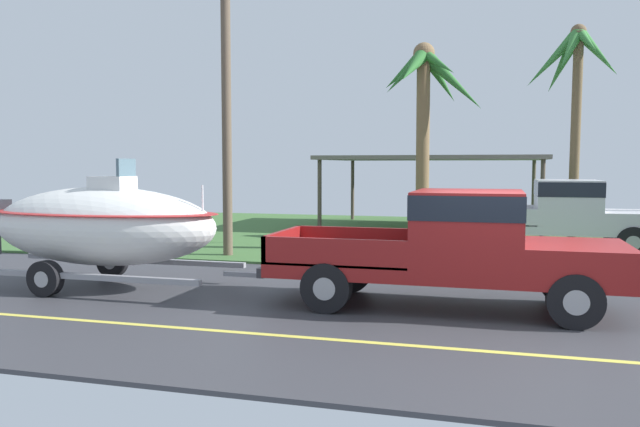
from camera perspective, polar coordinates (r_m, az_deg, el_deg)
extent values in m
cube|color=#38383D|center=(10.14, 16.63, -9.28)|extent=(36.00, 8.00, 0.06)
cube|color=#3D6633|center=(20.99, 16.16, -2.19)|extent=(36.00, 14.00, 0.11)
cube|color=#DBCC4C|center=(8.39, 16.83, -11.93)|extent=(34.20, 0.12, 0.01)
cube|color=maroon|center=(10.60, 10.98, -4.95)|extent=(5.61, 1.94, 0.22)
cube|color=maroon|center=(10.59, 21.98, -3.56)|extent=(1.57, 1.94, 0.38)
cube|color=maroon|center=(10.48, 13.18, -1.22)|extent=(1.68, 1.94, 1.18)
cube|color=black|center=(10.45, 13.21, 0.74)|extent=(1.70, 1.96, 0.38)
cube|color=#621111|center=(10.83, 2.37, -3.98)|extent=(2.35, 1.94, 0.04)
cube|color=maroon|center=(11.70, 3.42, -2.34)|extent=(2.35, 0.08, 0.45)
cube|color=maroon|center=(9.91, 1.13, -3.56)|extent=(2.35, 0.08, 0.45)
cube|color=maroon|center=(11.11, -3.35, -2.70)|extent=(0.08, 1.94, 0.45)
cube|color=#333338|center=(11.20, -3.83, -4.69)|extent=(0.12, 1.74, 0.16)
sphere|color=#B2B2B7|center=(11.24, -4.41, -4.40)|extent=(0.10, 0.10, 0.10)
cylinder|color=black|center=(11.50, 21.05, -5.59)|extent=(0.80, 0.28, 0.80)
cylinder|color=#9E9EA3|center=(11.50, 21.05, -5.59)|extent=(0.36, 0.29, 0.36)
cylinder|color=black|center=(9.82, 21.98, -7.29)|extent=(0.80, 0.28, 0.80)
cylinder|color=#9E9EA3|center=(9.82, 21.98, -7.29)|extent=(0.36, 0.29, 0.36)
cylinder|color=black|center=(11.73, 2.77, -5.11)|extent=(0.80, 0.28, 0.80)
cylinder|color=#9E9EA3|center=(11.73, 2.77, -5.11)|extent=(0.36, 0.29, 0.36)
cylinder|color=black|center=(10.10, 0.58, -6.66)|extent=(0.80, 0.28, 0.80)
cylinder|color=#9E9EA3|center=(10.10, 0.58, -6.66)|extent=(0.36, 0.29, 0.36)
cube|color=gray|center=(11.43, -6.53, -5.48)|extent=(0.90, 0.10, 0.08)
cube|color=gray|center=(13.62, -16.57, -4.05)|extent=(5.00, 0.12, 0.10)
cube|color=gray|center=(12.07, -21.45, -5.24)|extent=(5.00, 0.12, 0.10)
cylinder|color=black|center=(13.95, -18.17, -4.14)|extent=(0.64, 0.22, 0.64)
cylinder|color=#9E9EA3|center=(13.95, -18.17, -4.14)|extent=(0.29, 0.23, 0.29)
cylinder|color=black|center=(12.34, -23.47, -5.38)|extent=(0.64, 0.22, 0.64)
cylinder|color=#9E9EA3|center=(12.34, -23.47, -5.38)|extent=(0.29, 0.23, 0.29)
ellipsoid|color=white|center=(12.74, -18.95, -1.07)|extent=(4.63, 1.92, 1.49)
ellipsoid|color=#B22626|center=(12.71, -18.97, 0.10)|extent=(4.73, 1.96, 0.12)
cube|color=silver|center=(12.56, -18.15, 1.72)|extent=(0.70, 0.60, 0.65)
cube|color=slate|center=(12.39, -17.04, 3.91)|extent=(0.06, 0.56, 0.36)
cylinder|color=silver|center=(11.64, -10.53, 1.30)|extent=(0.04, 0.04, 0.50)
cube|color=silver|center=(18.30, 20.11, -1.23)|extent=(5.32, 2.00, 0.22)
cube|color=silver|center=(18.52, 26.05, -0.41)|extent=(1.49, 2.00, 0.38)
cube|color=silver|center=(18.28, 21.33, 0.96)|extent=(1.60, 2.00, 1.19)
cube|color=black|center=(18.26, 21.37, 2.11)|extent=(1.62, 2.02, 0.38)
cube|color=gray|center=(18.23, 15.29, -0.72)|extent=(2.23, 2.00, 0.04)
cube|color=silver|center=(19.17, 15.32, 0.13)|extent=(2.23, 0.08, 0.45)
cube|color=silver|center=(17.26, 15.28, -0.32)|extent=(2.23, 0.08, 0.45)
cube|color=silver|center=(18.25, 11.92, -0.01)|extent=(0.08, 2.00, 0.45)
cube|color=#333338|center=(18.29, 11.59, -1.24)|extent=(0.12, 1.80, 0.16)
sphere|color=#B2B2B7|center=(18.30, 11.21, -1.07)|extent=(0.10, 0.10, 0.10)
cylinder|color=black|center=(19.43, 25.31, -1.75)|extent=(0.80, 0.28, 0.80)
cylinder|color=#9E9EA3|center=(19.43, 25.31, -1.75)|extent=(0.36, 0.29, 0.36)
cylinder|color=black|center=(17.69, 26.27, -2.35)|extent=(0.80, 0.28, 0.80)
cylinder|color=#9E9EA3|center=(17.69, 26.27, -2.35)|extent=(0.36, 0.29, 0.36)
cylinder|color=black|center=(19.15, 14.95, -1.56)|extent=(0.80, 0.28, 0.80)
cylinder|color=#9E9EA3|center=(19.15, 14.95, -1.56)|extent=(0.36, 0.29, 0.36)
cylinder|color=black|center=(17.38, 14.87, -2.15)|extent=(0.80, 0.28, 0.80)
cylinder|color=#9E9EA3|center=(17.38, 14.87, -2.15)|extent=(0.36, 0.29, 0.36)
cylinder|color=#4C4238|center=(25.92, 18.65, 1.78)|extent=(0.14, 0.14, 2.52)
cylinder|color=#4C4238|center=(20.84, 19.36, 1.18)|extent=(0.14, 0.14, 2.52)
cylinder|color=#4C4238|center=(26.54, 2.95, 2.06)|extent=(0.14, 0.14, 2.52)
cylinder|color=#4C4238|center=(21.60, -0.04, 1.53)|extent=(0.14, 0.14, 2.52)
cube|color=#6B665B|center=(23.43, 10.21, 4.93)|extent=(7.69, 5.60, 0.14)
cylinder|color=brown|center=(20.67, 21.98, 6.31)|extent=(0.29, 0.61, 6.29)
cone|color=#387A38|center=(21.02, 23.45, 13.35)|extent=(1.17, 0.39, 1.28)
cone|color=#387A38|center=(21.57, 23.76, 13.00)|extent=(1.67, 1.54, 1.45)
cone|color=#387A38|center=(21.49, 22.04, 12.63)|extent=(0.39, 1.48, 1.71)
cone|color=#387A38|center=(21.31, 21.00, 12.53)|extent=(1.30, 1.47, 1.90)
cone|color=#387A38|center=(21.04, 20.15, 12.85)|extent=(1.78, 0.86, 1.77)
cone|color=#387A38|center=(20.79, 20.74, 13.41)|extent=(1.31, 0.50, 1.37)
cone|color=#387A38|center=(20.33, 21.56, 13.55)|extent=(1.04, 1.57, 1.50)
cone|color=#387A38|center=(20.41, 22.89, 14.12)|extent=(0.72, 1.42, 1.04)
cone|color=#387A38|center=(20.72, 23.48, 13.42)|extent=(1.31, 1.02, 1.39)
sphere|color=brown|center=(21.03, 22.23, 14.89)|extent=(0.46, 0.46, 0.46)
cylinder|color=brown|center=(17.11, 9.22, 5.32)|extent=(0.35, 0.43, 5.27)
cone|color=#2D6B2D|center=(17.20, 11.82, 11.60)|extent=(1.77, 0.42, 1.75)
cone|color=#2D6B2D|center=(17.84, 10.72, 11.87)|extent=(1.14, 1.60, 1.43)
cone|color=#2D6B2D|center=(17.78, 9.29, 11.55)|extent=(0.59, 1.45, 1.65)
cone|color=#2D6B2D|center=(17.58, 7.60, 12.57)|extent=(1.42, 0.87, 1.13)
cone|color=#2D6B2D|center=(17.12, 7.68, 12.41)|extent=(1.22, 0.80, 1.25)
cone|color=#2D6B2D|center=(16.69, 8.41, 12.98)|extent=(0.84, 1.61, 1.20)
cone|color=#2D6B2D|center=(16.78, 10.61, 13.18)|extent=(1.16, 1.27, 0.94)
sphere|color=brown|center=(17.36, 9.33, 14.03)|extent=(0.57, 0.57, 0.57)
cylinder|color=brown|center=(16.23, -8.42, 10.19)|extent=(0.24, 0.24, 7.98)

